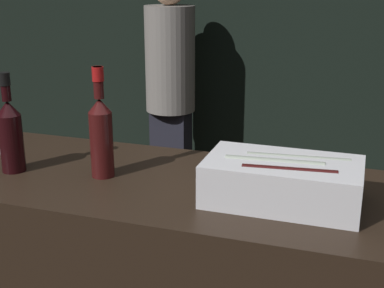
{
  "coord_description": "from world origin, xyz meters",
  "views": [
    {
      "loc": [
        0.5,
        -1.16,
        1.71
      ],
      "look_at": [
        0.0,
        0.35,
        1.2
      ],
      "focal_mm": 50.0,
      "sensor_mm": 36.0,
      "label": 1
    }
  ],
  "objects_px": {
    "person_blond_tee": "(170,85)",
    "red_wine_bottle_tall": "(101,132)",
    "red_wine_bottle_black_foil": "(10,132)",
    "ice_bin_with_bottles": "(283,179)"
  },
  "relations": [
    {
      "from": "ice_bin_with_bottles",
      "to": "red_wine_bottle_black_foil",
      "type": "bearing_deg",
      "value": -178.23
    },
    {
      "from": "ice_bin_with_bottles",
      "to": "person_blond_tee",
      "type": "height_order",
      "value": "person_blond_tee"
    },
    {
      "from": "ice_bin_with_bottles",
      "to": "red_wine_bottle_black_foil",
      "type": "xyz_separation_m",
      "value": [
        -0.89,
        -0.03,
        0.06
      ]
    },
    {
      "from": "red_wine_bottle_tall",
      "to": "red_wine_bottle_black_foil",
      "type": "bearing_deg",
      "value": -170.41
    },
    {
      "from": "ice_bin_with_bottles",
      "to": "red_wine_bottle_black_foil",
      "type": "relative_size",
      "value": 1.32
    },
    {
      "from": "red_wine_bottle_black_foil",
      "to": "red_wine_bottle_tall",
      "type": "xyz_separation_m",
      "value": [
        0.3,
        0.05,
        0.01
      ]
    },
    {
      "from": "person_blond_tee",
      "to": "red_wine_bottle_tall",
      "type": "bearing_deg",
      "value": 51.62
    },
    {
      "from": "ice_bin_with_bottles",
      "to": "red_wine_bottle_black_foil",
      "type": "distance_m",
      "value": 0.89
    },
    {
      "from": "person_blond_tee",
      "to": "red_wine_bottle_black_foil",
      "type": "bearing_deg",
      "value": 42.93
    },
    {
      "from": "red_wine_bottle_tall",
      "to": "person_blond_tee",
      "type": "relative_size",
      "value": 0.21
    }
  ]
}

